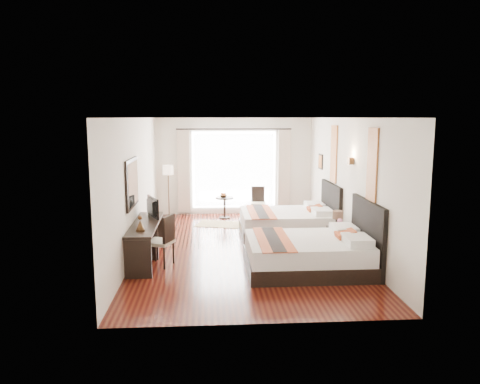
{
  "coord_description": "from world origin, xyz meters",
  "views": [
    {
      "loc": [
        -0.73,
        -9.78,
        2.81
      ],
      "look_at": [
        -0.06,
        0.21,
        1.21
      ],
      "focal_mm": 35.0,
      "sensor_mm": 36.0,
      "label": 1
    }
  ],
  "objects": [
    {
      "name": "wall_sconce",
      "position": [
        2.19,
        -0.34,
        1.92
      ],
      "size": [
        0.1,
        0.14,
        0.14
      ],
      "primitive_type": "cube",
      "color": "#432C18",
      "rests_on": "wall_headboard"
    },
    {
      "name": "bed_far",
      "position": [
        1.2,
        1.12,
        0.32
      ],
      "size": [
        2.22,
        1.73,
        1.25
      ],
      "color": "black",
      "rests_on": "floor"
    },
    {
      "name": "bronze_figurine",
      "position": [
        -1.99,
        -1.35,
        0.88
      ],
      "size": [
        0.19,
        0.19,
        0.25
      ],
      "primitive_type": null,
      "rotation": [
        0.0,
        0.0,
        0.14
      ],
      "color": "#432C18",
      "rests_on": "console_desk"
    },
    {
      "name": "mirror_glass",
      "position": [
        -2.19,
        -0.7,
        1.55
      ],
      "size": [
        0.01,
        1.12,
        0.82
      ],
      "primitive_type": "cube",
      "color": "white",
      "rests_on": "mirror_frame"
    },
    {
      "name": "wall_desk",
      "position": [
        -2.25,
        0.0,
        1.4
      ],
      "size": [
        0.01,
        7.5,
        2.8
      ],
      "primitive_type": "cube",
      "color": "silver",
      "rests_on": "floor"
    },
    {
      "name": "bed_near",
      "position": [
        1.16,
        -1.51,
        0.33
      ],
      "size": [
        2.29,
        1.79,
        1.3
      ],
      "color": "black",
      "rests_on": "floor"
    },
    {
      "name": "ceiling",
      "position": [
        0.0,
        0.0,
        2.79
      ],
      "size": [
        4.5,
        7.5,
        0.02
      ],
      "primitive_type": "cube",
      "color": "white",
      "rests_on": "wall_headboard"
    },
    {
      "name": "vase",
      "position": [
        1.96,
        -0.51,
        0.57
      ],
      "size": [
        0.16,
        0.16,
        0.13
      ],
      "primitive_type": "imported",
      "rotation": [
        0.0,
        0.0,
        -0.3
      ],
      "color": "black",
      "rests_on": "nightstand"
    },
    {
      "name": "side_table",
      "position": [
        -0.3,
        3.14,
        0.3
      ],
      "size": [
        0.52,
        0.52,
        0.6
      ],
      "primitive_type": "cylinder",
      "color": "black",
      "rests_on": "floor"
    },
    {
      "name": "mirror_frame",
      "position": [
        -2.22,
        -0.7,
        1.55
      ],
      "size": [
        0.04,
        1.25,
        0.95
      ],
      "primitive_type": "cube",
      "color": "black",
      "rests_on": "wall_desk"
    },
    {
      "name": "wall_entry",
      "position": [
        0.0,
        -3.75,
        1.4
      ],
      "size": [
        4.5,
        0.01,
        2.8
      ],
      "primitive_type": "cube",
      "color": "silver",
      "rests_on": "floor"
    },
    {
      "name": "window_glass",
      "position": [
        0.0,
        3.73,
        1.3
      ],
      "size": [
        2.4,
        0.02,
        2.2
      ],
      "primitive_type": "cube",
      "color": "white",
      "rests_on": "wall_window"
    },
    {
      "name": "table_lamp",
      "position": [
        1.99,
        -0.24,
        0.74
      ],
      "size": [
        0.22,
        0.22,
        0.35
      ],
      "color": "black",
      "rests_on": "nightstand"
    },
    {
      "name": "jute_rug",
      "position": [
        -0.46,
        2.35,
        0.01
      ],
      "size": [
        1.36,
        1.1,
        0.01
      ],
      "primitive_type": "cube",
      "rotation": [
        0.0,
        0.0,
        -0.28
      ],
      "color": "tan",
      "rests_on": "floor"
    },
    {
      "name": "console_desk",
      "position": [
        -1.99,
        -0.7,
        0.38
      ],
      "size": [
        0.5,
        2.2,
        0.76
      ],
      "primitive_type": "cube",
      "color": "black",
      "rests_on": "floor"
    },
    {
      "name": "desk_chair",
      "position": [
        -1.67,
        -1.05,
        0.3
      ],
      "size": [
        0.6,
        0.6,
        0.98
      ],
      "rotation": [
        0.0,
        0.0,
        2.76
      ],
      "color": "#BCB290",
      "rests_on": "floor"
    },
    {
      "name": "television",
      "position": [
        -1.97,
        -0.15,
        0.96
      ],
      "size": [
        0.37,
        0.71,
        0.42
      ],
      "primitive_type": "imported",
      "rotation": [
        0.0,
        0.0,
        1.96
      ],
      "color": "black",
      "rests_on": "console_desk"
    },
    {
      "name": "floor",
      "position": [
        0.0,
        0.0,
        -0.01
      ],
      "size": [
        4.5,
        7.5,
        0.01
      ],
      "primitive_type": "cube",
      "color": "#340C09",
      "rests_on": "ground"
    },
    {
      "name": "art_panel_near",
      "position": [
        2.23,
        -1.51,
        1.95
      ],
      "size": [
        0.03,
        0.5,
        1.35
      ],
      "primitive_type": "cube",
      "color": "#913915",
      "rests_on": "wall_headboard"
    },
    {
      "name": "drape_left",
      "position": [
        -1.45,
        3.63,
        1.28
      ],
      "size": [
        0.35,
        0.14,
        2.35
      ],
      "primitive_type": "cube",
      "color": "#BDA892",
      "rests_on": "floor"
    },
    {
      "name": "fruit_bowl",
      "position": [
        -0.33,
        3.16,
        0.63
      ],
      "size": [
        0.24,
        0.24,
        0.06
      ],
      "primitive_type": "imported",
      "rotation": [
        0.0,
        0.0,
        -0.08
      ],
      "color": "#4C361B",
      "rests_on": "side_table"
    },
    {
      "name": "drape_right",
      "position": [
        1.45,
        3.63,
        1.28
      ],
      "size": [
        0.35,
        0.14,
        2.35
      ],
      "primitive_type": "cube",
      "color": "#BDA892",
      "rests_on": "floor"
    },
    {
      "name": "sheer_curtain",
      "position": [
        0.0,
        3.67,
        1.3
      ],
      "size": [
        2.3,
        0.02,
        2.1
      ],
      "primitive_type": "cube",
      "color": "white",
      "rests_on": "wall_window"
    },
    {
      "name": "nightstand",
      "position": [
        2.0,
        -0.34,
        0.25
      ],
      "size": [
        0.42,
        0.52,
        0.5
      ],
      "primitive_type": "cube",
      "color": "black",
      "rests_on": "floor"
    },
    {
      "name": "window_chair",
      "position": [
        0.65,
        3.18,
        0.26
      ],
      "size": [
        0.44,
        0.44,
        0.87
      ],
      "rotation": [
        0.0,
        0.0,
        -1.67
      ],
      "color": "#BCB290",
      "rests_on": "floor"
    },
    {
      "name": "floor_lamp",
      "position": [
        -1.88,
        3.42,
        1.24
      ],
      "size": [
        0.3,
        0.3,
        1.48
      ],
      "color": "black",
      "rests_on": "floor"
    },
    {
      "name": "art_panel_far",
      "position": [
        2.23,
        1.12,
        1.95
      ],
      "size": [
        0.03,
        0.5,
        1.35
      ],
      "primitive_type": "cube",
      "color": "#913915",
      "rests_on": "wall_headboard"
    },
    {
      "name": "wall_headboard",
      "position": [
        2.25,
        0.0,
        1.4
      ],
      "size": [
        0.01,
        7.5,
        2.8
      ],
      "primitive_type": "cube",
      "color": "silver",
      "rests_on": "floor"
    },
    {
      "name": "wall_window",
      "position": [
        0.0,
        3.75,
        1.4
      ],
      "size": [
        4.5,
        0.01,
        2.8
      ],
      "primitive_type": "cube",
      "color": "silver",
      "rests_on": "floor"
    }
  ]
}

